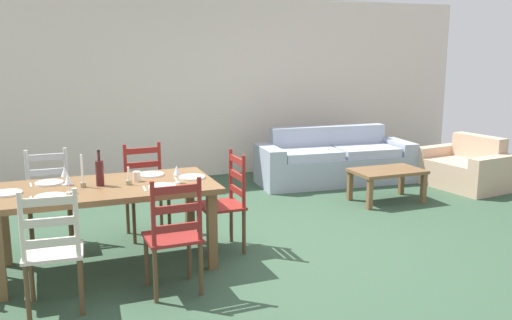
% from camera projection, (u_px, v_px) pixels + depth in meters
% --- Properties ---
extents(ground_plane, '(9.60, 9.60, 0.02)m').
position_uv_depth(ground_plane, '(270.00, 246.00, 5.41)').
color(ground_plane, '#314B36').
extents(wall_far, '(9.60, 0.16, 2.70)m').
position_uv_depth(wall_far, '(185.00, 89.00, 8.16)').
color(wall_far, beige).
rests_on(wall_far, ground_plane).
extents(dining_table, '(1.90, 0.96, 0.75)m').
position_uv_depth(dining_table, '(105.00, 195.00, 4.74)').
color(dining_table, brown).
rests_on(dining_table, ground_plane).
extents(dining_chair_near_left, '(0.45, 0.43, 0.96)m').
position_uv_depth(dining_chair_near_left, '(53.00, 251.00, 3.94)').
color(dining_chair_near_left, beige).
rests_on(dining_chair_near_left, ground_plane).
extents(dining_chair_near_right, '(0.43, 0.41, 0.96)m').
position_uv_depth(dining_chair_near_right, '(174.00, 236.00, 4.26)').
color(dining_chair_near_right, maroon).
rests_on(dining_chair_near_right, ground_plane).
extents(dining_chair_far_left, '(0.42, 0.40, 0.96)m').
position_uv_depth(dining_chair_far_left, '(49.00, 200.00, 5.30)').
color(dining_chair_far_left, silver).
rests_on(dining_chair_far_left, ground_plane).
extents(dining_chair_far_right, '(0.44, 0.42, 0.96)m').
position_uv_depth(dining_chair_far_right, '(146.00, 191.00, 5.64)').
color(dining_chair_far_right, maroon).
rests_on(dining_chair_far_right, ground_plane).
extents(dining_chair_head_east, '(0.40, 0.42, 0.96)m').
position_uv_depth(dining_chair_head_east, '(226.00, 202.00, 5.21)').
color(dining_chair_head_east, maroon).
rests_on(dining_chair_head_east, ground_plane).
extents(dinner_plate_near_left, '(0.24, 0.24, 0.02)m').
position_uv_depth(dinner_plate_near_left, '(50.00, 197.00, 4.34)').
color(dinner_plate_near_left, white).
rests_on(dinner_plate_near_left, dining_table).
extents(fork_near_left, '(0.02, 0.17, 0.01)m').
position_uv_depth(fork_near_left, '(30.00, 199.00, 4.28)').
color(fork_near_left, silver).
rests_on(fork_near_left, dining_table).
extents(dinner_plate_near_right, '(0.24, 0.24, 0.02)m').
position_uv_depth(dinner_plate_near_right, '(162.00, 187.00, 4.66)').
color(dinner_plate_near_right, white).
rests_on(dinner_plate_near_right, dining_table).
extents(fork_near_right, '(0.03, 0.17, 0.01)m').
position_uv_depth(fork_near_right, '(145.00, 189.00, 4.61)').
color(fork_near_right, silver).
rests_on(fork_near_right, dining_table).
extents(dinner_plate_far_left, '(0.24, 0.24, 0.02)m').
position_uv_depth(dinner_plate_far_left, '(49.00, 183.00, 4.79)').
color(dinner_plate_far_left, white).
rests_on(dinner_plate_far_left, dining_table).
extents(fork_far_left, '(0.03, 0.17, 0.01)m').
position_uv_depth(fork_far_left, '(31.00, 185.00, 4.74)').
color(fork_far_left, silver).
rests_on(fork_far_left, dining_table).
extents(dinner_plate_far_right, '(0.24, 0.24, 0.02)m').
position_uv_depth(dinner_plate_far_right, '(151.00, 175.00, 5.12)').
color(dinner_plate_far_right, white).
rests_on(dinner_plate_far_right, dining_table).
extents(fork_far_right, '(0.02, 0.17, 0.01)m').
position_uv_depth(fork_far_right, '(135.00, 177.00, 5.06)').
color(fork_far_right, silver).
rests_on(fork_far_right, dining_table).
extents(dinner_plate_head_west, '(0.24, 0.24, 0.02)m').
position_uv_depth(dinner_plate_head_west, '(7.00, 193.00, 4.44)').
color(dinner_plate_head_west, white).
rests_on(dinner_plate_head_west, dining_table).
extents(dinner_plate_head_east, '(0.24, 0.24, 0.02)m').
position_uv_depth(dinner_plate_head_east, '(192.00, 177.00, 5.01)').
color(dinner_plate_head_east, white).
rests_on(dinner_plate_head_east, dining_table).
extents(fork_head_east, '(0.03, 0.17, 0.01)m').
position_uv_depth(fork_head_east, '(176.00, 179.00, 4.95)').
color(fork_head_east, silver).
rests_on(fork_head_east, dining_table).
extents(wine_bottle, '(0.07, 0.07, 0.32)m').
position_uv_depth(wine_bottle, '(100.00, 172.00, 4.71)').
color(wine_bottle, '#471919').
rests_on(wine_bottle, dining_table).
extents(wine_glass_near_left, '(0.06, 0.06, 0.16)m').
position_uv_depth(wine_glass_near_left, '(68.00, 180.00, 4.47)').
color(wine_glass_near_left, white).
rests_on(wine_glass_near_left, dining_table).
extents(wine_glass_near_right, '(0.06, 0.06, 0.16)m').
position_uv_depth(wine_glass_near_right, '(177.00, 171.00, 4.80)').
color(wine_glass_near_right, white).
rests_on(wine_glass_near_right, dining_table).
extents(wine_glass_far_left, '(0.06, 0.06, 0.16)m').
position_uv_depth(wine_glass_far_left, '(65.00, 173.00, 4.73)').
color(wine_glass_far_left, white).
rests_on(wine_glass_far_left, dining_table).
extents(coffee_cup_primary, '(0.07, 0.07, 0.09)m').
position_uv_depth(coffee_cup_primary, '(137.00, 176.00, 4.88)').
color(coffee_cup_primary, beige).
rests_on(coffee_cup_primary, dining_table).
extents(candle_tall, '(0.05, 0.05, 0.29)m').
position_uv_depth(candle_tall, '(83.00, 178.00, 4.66)').
color(candle_tall, '#998C66').
rests_on(candle_tall, dining_table).
extents(candle_short, '(0.05, 0.05, 0.16)m').
position_uv_depth(candle_short, '(129.00, 180.00, 4.75)').
color(candle_short, '#998C66').
rests_on(candle_short, dining_table).
extents(couch, '(2.34, 1.00, 0.80)m').
position_uv_depth(couch, '(334.00, 162.00, 8.02)').
color(couch, '#98A1B3').
rests_on(couch, ground_plane).
extents(coffee_table, '(0.90, 0.56, 0.42)m').
position_uv_depth(coffee_table, '(387.00, 175.00, 6.93)').
color(coffee_table, brown).
rests_on(coffee_table, ground_plane).
extents(armchair_upholstered, '(0.95, 1.26, 0.72)m').
position_uv_depth(armchair_upholstered, '(466.00, 169.00, 7.74)').
color(armchair_upholstered, tan).
rests_on(armchair_upholstered, ground_plane).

